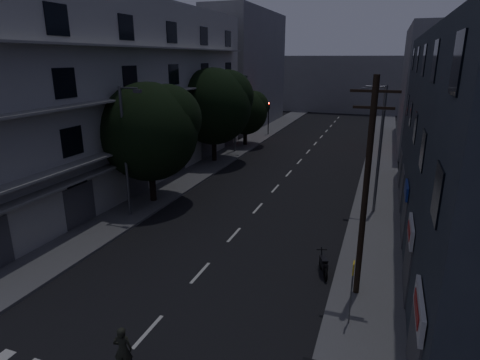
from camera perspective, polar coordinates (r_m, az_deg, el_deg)
The scene contains 20 objects.
ground at distance 35.81m, azimuth 7.13°, elevation 1.15°, with size 160.00×160.00×0.00m, color black.
sidewalk_left at distance 38.07m, azimuth -3.93°, elevation 2.32°, with size 3.00×90.00×0.15m, color #565659.
sidewalk_right at distance 34.99m, azimuth 19.17°, elevation 0.06°, with size 3.00×90.00×0.15m, color #565659.
lane_markings at distance 41.73m, azimuth 9.08°, elevation 3.36°, with size 0.15×60.50×0.01m.
building_left at distance 33.11m, azimuth -16.49°, elevation 11.63°, with size 7.00×36.00×14.00m.
building_right at distance 23.45m, azimuth 30.73°, elevation 4.24°, with size 6.19×28.00×11.00m.
building_far_left at distance 59.92m, azimuth 1.01°, elevation 15.39°, with size 6.00×20.00×16.00m, color slate.
building_far_right at distance 50.93m, azimuth 25.58°, elevation 11.80°, with size 6.00×20.00×13.00m, color slate.
building_far_end at distance 79.13m, azimuth 14.90°, elevation 13.07°, with size 24.00×8.00×10.00m, color slate.
tree_near at distance 27.54m, azimuth -12.65°, elevation 7.20°, with size 6.57×6.57×8.10m.
tree_mid at distance 38.12m, azimuth -3.66°, elevation 10.79°, with size 7.09×7.09×8.72m.
tree_far at distance 45.65m, azimuth 0.84°, elevation 9.85°, with size 4.98×4.98×6.16m.
traffic_signal_far_right at distance 48.55m, azimuth 18.55°, elevation 8.33°, with size 0.28×0.37×4.10m.
traffic_signal_far_left at distance 52.19m, azimuth 4.07°, elevation 9.71°, with size 0.28×0.37×4.10m.
street_lamp_left_near at distance 25.20m, azimuth -15.89°, elevation 4.64°, with size 1.51×0.25×8.00m.
street_lamp_right at distance 26.40m, azimuth 19.09°, elevation 4.90°, with size 1.51×0.25×8.00m.
street_lamp_left_far at distance 42.16m, azimuth -0.60°, elevation 10.06°, with size 1.51×0.25×8.00m.
utility_pole at distance 16.48m, azimuth 17.49°, elevation -0.94°, with size 1.80×0.24×9.00m.
bus_stop_sign at distance 15.65m, azimuth 15.68°, elevation -13.74°, with size 0.06×0.35×2.52m.
motorcycle at distance 19.50m, azimuth 11.78°, elevation -11.80°, with size 0.77×1.67×1.11m.
Camera 1 is at (7.50, -8.63, 9.73)m, focal length 30.00 mm.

